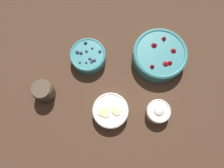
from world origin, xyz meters
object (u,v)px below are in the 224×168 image
object	(u,v)px
bowl_strawberries	(159,55)
bowl_cream	(158,112)
jar_chocolate	(44,91)
bowl_blueberries	(88,56)
bowl_bananas	(110,111)

from	to	relation	value
bowl_strawberries	bowl_cream	xyz separation A→B (m)	(0.03, -0.26, -0.01)
bowl_cream	jar_chocolate	distance (m)	0.51
bowl_blueberries	bowl_bananas	bearing A→B (deg)	-57.46
bowl_bananas	jar_chocolate	distance (m)	0.30
bowl_strawberries	bowl_cream	distance (m)	0.26
bowl_blueberries	bowl_cream	distance (m)	0.40
bowl_bananas	bowl_blueberries	bearing A→B (deg)	122.54
bowl_strawberries	bowl_bananas	xyz separation A→B (m)	(-0.17, -0.29, -0.01)
bowl_strawberries	jar_chocolate	xyz separation A→B (m)	(-0.48, -0.26, -0.00)
bowl_bananas	bowl_cream	xyz separation A→B (m)	(0.20, 0.03, 0.00)
bowl_bananas	bowl_strawberries	bearing A→B (deg)	59.01
bowl_blueberries	bowl_bananas	xyz separation A→B (m)	(0.15, -0.23, -0.00)
bowl_blueberries	jar_chocolate	size ratio (longest dim) A/B	1.82
bowl_cream	jar_chocolate	bearing A→B (deg)	-179.84
bowl_bananas	jar_chocolate	world-z (taller)	jar_chocolate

